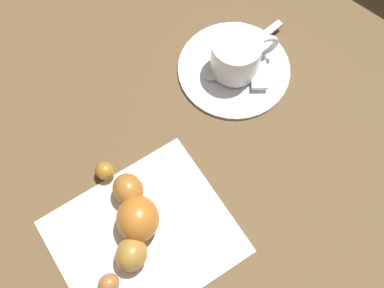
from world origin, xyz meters
TOP-DOWN VIEW (x-y plane):
  - ground_plane at (0.00, 0.00)m, footprint 1.80×1.80m
  - saucer at (0.12, 0.03)m, footprint 0.14×0.14m
  - espresso_cup at (0.12, 0.03)m, footprint 0.08×0.06m
  - teaspoon at (0.12, 0.04)m, footprint 0.13×0.03m
  - sugar_packet at (0.14, 0.01)m, footprint 0.06×0.06m
  - napkin at (-0.11, -0.04)m, footprint 0.22×0.20m
  - croissant at (-0.11, -0.02)m, footprint 0.12×0.13m

SIDE VIEW (x-z plane):
  - ground_plane at x=0.00m, z-range 0.00..0.00m
  - napkin at x=-0.11m, z-range 0.00..0.00m
  - saucer at x=0.12m, z-range 0.00..0.01m
  - teaspoon at x=0.12m, z-range 0.01..0.02m
  - sugar_packet at x=0.14m, z-range 0.01..0.02m
  - croissant at x=-0.11m, z-range 0.00..0.05m
  - espresso_cup at x=0.12m, z-range 0.01..0.06m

